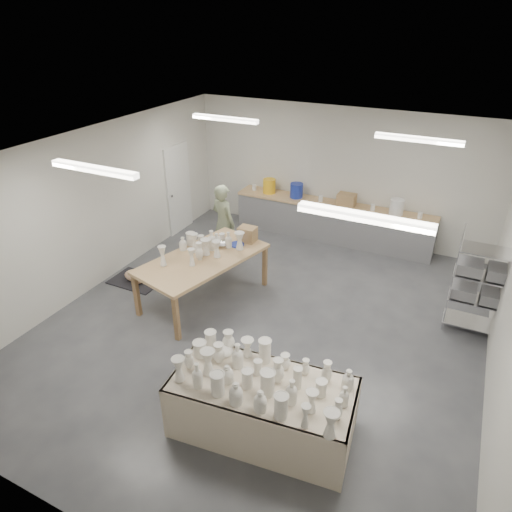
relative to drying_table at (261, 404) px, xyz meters
The scene contains 9 objects.
room 2.87m from the drying_table, 115.76° to the left, with size 8.00×8.02×3.00m.
back_counter 5.82m from the drying_table, 99.28° to the left, with size 4.60×0.60×1.24m.
wire_shelf 4.17m from the drying_table, 56.74° to the left, with size 0.88×0.48×1.80m.
drying_table is the anchor object (origin of this frame).
work_table 3.31m from the drying_table, 132.67° to the left, with size 1.74×2.60×1.26m.
rug 4.45m from the drying_table, 149.90° to the left, with size 1.00×0.70×0.02m, color black.
cat 4.41m from the drying_table, 149.92° to the left, with size 0.59×0.50×0.21m.
potter 4.69m from the drying_table, 125.29° to the left, with size 0.62×0.40×1.69m, color #94A17C.
red_stool 4.90m from the drying_table, 123.47° to the left, with size 0.39×0.39×0.29m.
Camera 1 is at (2.68, -5.80, 4.79)m, focal length 32.00 mm.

